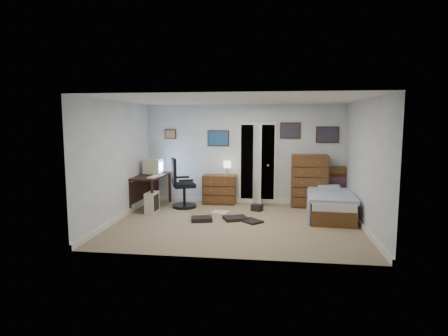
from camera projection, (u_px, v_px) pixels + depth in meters
The scene contains 15 objects.
floor at pixel (236, 224), 7.67m from camera, with size 5.00×4.00×0.02m, color tan.
computer_desk at pixel (147, 182), 9.09m from camera, with size 0.68×1.38×0.78m.
crt_monitor at pixel (153, 166), 9.17m from camera, with size 0.42×0.39×0.38m.
keyboard at pixel (153, 177), 8.68m from camera, with size 0.16×0.42×0.03m, color beige.
pc_tower at pixel (152, 202), 8.55m from camera, with size 0.23×0.45×0.47m.
office_chair at pixel (181, 189), 9.00m from camera, with size 0.76×0.76×1.20m.
media_stack at pixel (157, 186), 9.95m from camera, with size 0.15×0.15×0.73m, color maroon.
low_dresser at pixel (219, 189), 9.45m from camera, with size 0.82×0.41×0.73m, color brown.
table_lamp at pixel (227, 165), 9.35m from camera, with size 0.18×0.18×0.36m.
doorway at pixel (258, 163), 9.74m from camera, with size 0.96×1.12×2.05m.
tall_dresser at pixel (309, 181), 9.11m from camera, with size 0.87×0.51×1.27m, color brown.
headboard_bookcase at pixel (345, 186), 9.12m from camera, with size 1.09×0.31×0.97m.
bed at pixel (330, 204), 8.16m from camera, with size 1.07×1.85×0.59m.
wall_posters at pixel (267, 135), 9.33m from camera, with size 4.38×0.04×0.60m.
floor_clutter at pixel (230, 216), 8.08m from camera, with size 1.55×1.40×0.15m.
Camera 1 is at (0.72, -7.44, 2.08)m, focal length 30.00 mm.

